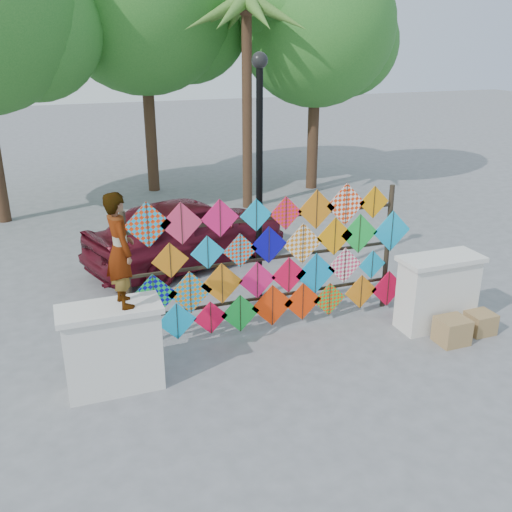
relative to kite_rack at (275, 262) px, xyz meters
name	(u,v)px	position (x,y,z in m)	size (l,w,h in m)	color
ground	(286,348)	(-0.10, -0.72, -1.21)	(80.00, 80.00, 0.00)	gray
parapet_left	(113,348)	(-2.80, -0.92, -0.56)	(1.40, 0.65, 1.28)	white
parapet_right	(438,292)	(2.60, -0.92, -0.56)	(1.40, 0.65, 1.28)	white
kite_rack	(275,262)	(0.00, 0.00, 0.00)	(5.02, 0.24, 2.43)	black
tree_east	(319,28)	(4.99, 8.80, 3.78)	(5.40, 4.80, 7.42)	#492E1F
palm_tree	(247,27)	(2.10, 7.28, 3.74)	(3.62, 3.62, 5.83)	#492E1F
vendor_woman	(120,250)	(-2.58, -0.92, 0.86)	(0.57, 0.37, 1.57)	#99999E
sedan	(188,231)	(-0.65, 3.40, -0.44)	(1.80, 4.48, 1.53)	#560E1B
lamppost	(259,158)	(0.20, 1.28, 1.48)	(0.28, 0.28, 4.46)	black
cardboard_box_near	(452,331)	(2.50, -1.51, -0.99)	(0.49, 0.43, 0.43)	#9C7A4B
cardboard_box_far	(480,323)	(3.17, -1.39, -1.03)	(0.43, 0.40, 0.36)	#9C7A4B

